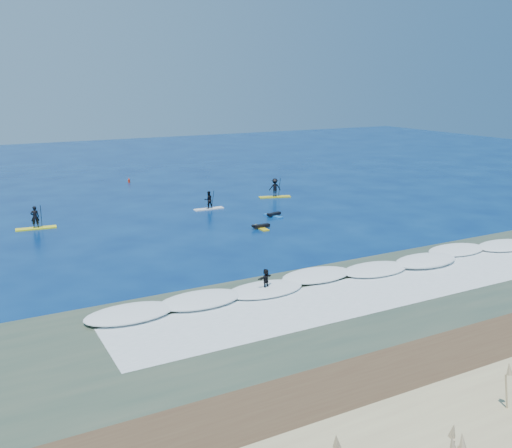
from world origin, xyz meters
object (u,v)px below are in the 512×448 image
sup_paddler_center (209,202)px  prone_paddler_far (273,215)px  wave_surfer (266,280)px  sup_paddler_right (275,189)px  marker_buoy (129,181)px  prone_paddler_near (261,227)px  sup_paddler_left (35,221)px

sup_paddler_center → prone_paddler_far: sup_paddler_center is taller
prone_paddler_far → wave_surfer: size_ratio=1.17×
sup_paddler_right → prone_paddler_far: 8.60m
wave_surfer → marker_buoy: wave_surfer is taller
sup_paddler_right → wave_surfer: bearing=-104.7°
marker_buoy → wave_surfer: bearing=-94.7°
prone_paddler_near → marker_buoy: 26.45m
prone_paddler_far → sup_paddler_right: bearing=-45.7°
prone_paddler_near → marker_buoy: size_ratio=3.29×
wave_surfer → sup_paddler_center: bearing=56.0°
prone_paddler_far → marker_buoy: marker_buoy is taller
sup_paddler_center → prone_paddler_near: sup_paddler_center is taller
sup_paddler_right → marker_buoy: bearing=141.7°
prone_paddler_near → prone_paddler_far: 4.44m
prone_paddler_far → sup_paddler_left: bearing=59.4°
sup_paddler_left → sup_paddler_right: sup_paddler_right is taller
sup_paddler_center → prone_paddler_far: 6.76m
sup_paddler_right → prone_paddler_near: 12.95m
sup_paddler_center → prone_paddler_far: (3.99, -5.42, -0.61)m
sup_paddler_center → wave_surfer: 22.29m
sup_paddler_center → marker_buoy: (-2.64, 17.60, -0.48)m
prone_paddler_near → prone_paddler_far: (3.08, 3.19, -0.00)m
sup_paddler_left → marker_buoy: sup_paddler_left is taller
sup_paddler_left → wave_surfer: (9.71, -21.62, 0.03)m
prone_paddler_near → wave_surfer: bearing=151.9°
sup_paddler_left → sup_paddler_center: sup_paddler_left is taller
sup_paddler_left → sup_paddler_right: (23.93, 1.83, 0.21)m
sup_paddler_left → prone_paddler_far: (19.52, -5.52, -0.56)m
marker_buoy → sup_paddler_center: bearing=-81.5°
marker_buoy → prone_paddler_near: bearing=-82.3°
sup_paddler_center → prone_paddler_near: (0.91, -8.61, -0.61)m
sup_paddler_right → marker_buoy: size_ratio=5.33×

